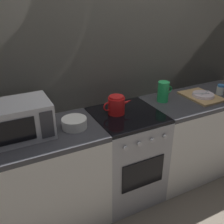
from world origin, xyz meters
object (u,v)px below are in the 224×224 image
object	(u,v)px
stove_unit	(126,156)
mixing_bowl	(74,123)
dish_pile	(202,96)
spice_jar	(220,90)
kettle	(116,105)
pitcher	(163,92)
microwave	(19,120)

from	to	relation	value
stove_unit	mixing_bowl	distance (m)	0.70
stove_unit	dish_pile	size ratio (longest dim) A/B	2.25
spice_jar	stove_unit	bearing A→B (deg)	178.36
kettle	spice_jar	xyz separation A→B (m)	(1.19, -0.08, -0.03)
stove_unit	pitcher	distance (m)	0.72
kettle	dish_pile	world-z (taller)	kettle
pitcher	dish_pile	distance (m)	0.44
pitcher	microwave	bearing A→B (deg)	-177.69
kettle	pitcher	size ratio (longest dim) A/B	1.42
stove_unit	kettle	bearing A→B (deg)	145.92
microwave	spice_jar	distance (m)	2.02
stove_unit	microwave	size ratio (longest dim) A/B	1.96
kettle	mixing_bowl	world-z (taller)	kettle
stove_unit	kettle	distance (m)	0.54
kettle	pitcher	distance (m)	0.54
pitcher	dish_pile	xyz separation A→B (m)	(0.41, -0.11, -0.08)
microwave	dish_pile	world-z (taller)	microwave
stove_unit	spice_jar	bearing A→B (deg)	-1.64
kettle	spice_jar	bearing A→B (deg)	-4.08
kettle	spice_jar	world-z (taller)	kettle
microwave	kettle	distance (m)	0.82
microwave	spice_jar	world-z (taller)	microwave
kettle	microwave	bearing A→B (deg)	-178.87
microwave	mixing_bowl	world-z (taller)	microwave
pitcher	spice_jar	size ratio (longest dim) A/B	1.90
stove_unit	pitcher	size ratio (longest dim) A/B	4.50
microwave	kettle	size ratio (longest dim) A/B	1.62
stove_unit	spice_jar	world-z (taller)	spice_jar
microwave	mixing_bowl	size ratio (longest dim) A/B	2.30
microwave	spice_jar	xyz separation A→B (m)	(2.01, -0.07, -0.08)
spice_jar	dish_pile	bearing A→B (deg)	176.66
microwave	pitcher	distance (m)	1.36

